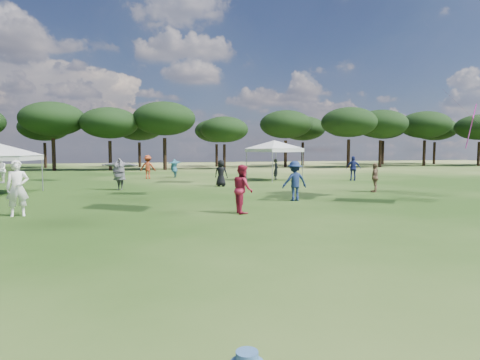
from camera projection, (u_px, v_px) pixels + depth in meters
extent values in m
cylinder|color=black|center=(54.00, 155.00, 43.05)|extent=(0.40, 0.40, 3.46)
ellipsoid|color=black|center=(53.00, 119.00, 42.76)|extent=(6.73, 6.73, 3.63)
cylinder|color=black|center=(110.00, 156.00, 43.55)|extent=(0.37, 0.37, 3.21)
ellipsoid|color=black|center=(109.00, 123.00, 43.28)|extent=(6.24, 6.24, 3.36)
cylinder|color=black|center=(165.00, 154.00, 44.73)|extent=(0.41, 0.41, 3.56)
ellipsoid|color=black|center=(164.00, 119.00, 44.43)|extent=(6.91, 6.91, 3.73)
cylinder|color=black|center=(224.00, 157.00, 47.01)|extent=(0.33, 0.33, 2.88)
ellipsoid|color=black|center=(224.00, 130.00, 46.77)|extent=(5.60, 5.60, 3.02)
cylinder|color=black|center=(285.00, 154.00, 51.79)|extent=(0.39, 0.39, 3.44)
ellipsoid|color=black|center=(286.00, 124.00, 51.51)|extent=(6.69, 6.69, 3.60)
cylinder|color=black|center=(348.00, 154.00, 49.93)|extent=(0.40, 0.40, 3.53)
ellipsoid|color=black|center=(349.00, 122.00, 49.64)|extent=(6.86, 6.86, 3.70)
cylinder|color=black|center=(380.00, 154.00, 51.69)|extent=(0.40, 0.40, 3.47)
ellipsoid|color=black|center=(381.00, 124.00, 51.40)|extent=(6.74, 6.74, 3.63)
cylinder|color=black|center=(424.00, 153.00, 55.98)|extent=(0.41, 0.41, 3.57)
ellipsoid|color=black|center=(425.00, 125.00, 55.69)|extent=(6.94, 6.94, 3.74)
cylinder|color=black|center=(479.00, 154.00, 55.73)|extent=(0.38, 0.38, 3.35)
ellipsoid|color=black|center=(480.00, 127.00, 55.46)|extent=(6.51, 6.51, 3.51)
cylinder|color=black|center=(45.00, 155.00, 49.65)|extent=(0.36, 0.36, 3.11)
ellipsoid|color=black|center=(44.00, 128.00, 49.39)|extent=(6.05, 6.05, 3.26)
cylinder|color=black|center=(140.00, 155.00, 52.06)|extent=(0.37, 0.37, 3.20)
ellipsoid|color=black|center=(139.00, 128.00, 51.79)|extent=(6.21, 6.21, 3.35)
cylinder|color=black|center=(217.00, 155.00, 53.72)|extent=(0.34, 0.34, 2.99)
ellipsoid|color=black|center=(217.00, 131.00, 53.47)|extent=(5.81, 5.81, 3.13)
cylinder|color=black|center=(303.00, 154.00, 57.66)|extent=(0.38, 0.38, 3.31)
ellipsoid|color=black|center=(303.00, 128.00, 57.39)|extent=(6.43, 6.43, 3.47)
cylinder|color=black|center=(383.00, 153.00, 61.83)|extent=(0.42, 0.42, 3.64)
ellipsoid|color=black|center=(383.00, 126.00, 61.52)|extent=(7.06, 7.06, 3.81)
cylinder|color=black|center=(434.00, 153.00, 63.78)|extent=(0.40, 0.40, 3.46)
ellipsoid|color=black|center=(435.00, 129.00, 63.49)|extent=(6.72, 6.72, 3.62)
cylinder|color=gray|center=(19.00, 177.00, 18.94)|extent=(0.06, 0.06, 1.90)
cylinder|color=gray|center=(42.00, 174.00, 21.91)|extent=(0.06, 0.06, 1.90)
cylinder|color=gray|center=(272.00, 166.00, 27.37)|extent=(0.06, 0.06, 2.26)
cylinder|color=gray|center=(303.00, 165.00, 29.10)|extent=(0.06, 0.06, 2.26)
cylinder|color=gray|center=(246.00, 165.00, 29.70)|extent=(0.06, 0.06, 2.26)
cylinder|color=gray|center=(276.00, 164.00, 31.43)|extent=(0.06, 0.06, 2.26)
cube|color=silver|center=(274.00, 150.00, 29.32)|extent=(3.94, 3.94, 0.25)
pyramid|color=silver|center=(274.00, 140.00, 29.26)|extent=(5.86, 5.86, 0.60)
cylinder|color=#548FC5|center=(247.00, 356.00, 3.30)|extent=(0.19, 0.19, 0.07)
imported|color=white|center=(0.00, 170.00, 26.92)|extent=(0.96, 1.08, 1.82)
imported|color=white|center=(17.00, 188.00, 13.55)|extent=(0.76, 0.57, 1.92)
imported|color=black|center=(221.00, 173.00, 24.65)|extent=(0.95, 0.85, 1.64)
imported|color=#A01A35|center=(243.00, 189.00, 14.20)|extent=(0.69, 0.87, 1.74)
imported|color=#555359|center=(119.00, 174.00, 22.36)|extent=(2.26, 1.45, 1.80)
imported|color=#215165|center=(174.00, 168.00, 32.64)|extent=(1.58, 1.79, 1.53)
imported|color=navy|center=(295.00, 181.00, 17.69)|extent=(1.15, 0.67, 1.76)
imported|color=#A73B1B|center=(148.00, 167.00, 31.07)|extent=(1.32, 0.98, 1.83)
imported|color=#826047|center=(375.00, 177.00, 21.33)|extent=(0.91, 0.92, 1.56)
imported|color=navy|center=(353.00, 168.00, 29.22)|extent=(1.14, 0.82, 1.80)
imported|color=#323337|center=(276.00, 169.00, 30.33)|extent=(0.63, 0.68, 1.56)
plane|color=#E539CD|center=(460.00, 106.00, 16.40)|extent=(2.37, 2.18, 1.59)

